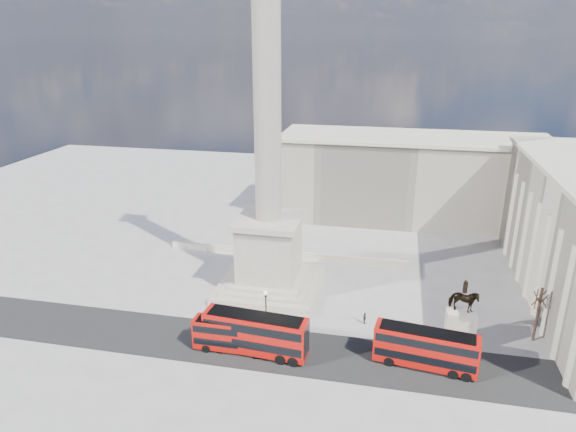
% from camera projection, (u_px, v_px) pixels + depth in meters
% --- Properties ---
extents(ground, '(180.00, 180.00, 0.00)m').
position_uv_depth(ground, '(261.00, 304.00, 70.38)').
color(ground, '#A29E9A').
rests_on(ground, ground).
extents(asphalt_road, '(120.00, 9.00, 0.01)m').
position_uv_depth(asphalt_road, '(280.00, 350.00, 60.19)').
color(asphalt_road, '#272727').
rests_on(asphalt_road, ground).
extents(nelsons_column, '(14.00, 14.00, 49.85)m').
position_uv_depth(nelsons_column, '(269.00, 204.00, 70.64)').
color(nelsons_column, '#B9AC9A').
rests_on(nelsons_column, ground).
extents(balustrade_wall, '(40.00, 0.60, 1.10)m').
position_uv_depth(balustrade_wall, '(286.00, 254.00, 84.94)').
color(balustrade_wall, beige).
rests_on(balustrade_wall, ground).
extents(building_northeast, '(51.00, 17.00, 16.60)m').
position_uv_depth(building_northeast, '(411.00, 178.00, 100.52)').
color(building_northeast, beige).
rests_on(building_northeast, ground).
extents(red_bus_a, '(9.75, 2.35, 3.95)m').
position_uv_depth(red_bus_a, '(235.00, 335.00, 59.38)').
color(red_bus_a, '#B60F09').
rests_on(red_bus_a, ground).
extents(red_bus_b, '(12.32, 3.76, 4.92)m').
position_uv_depth(red_bus_b, '(256.00, 334.00, 58.81)').
color(red_bus_b, '#B60F09').
rests_on(red_bus_b, ground).
extents(red_bus_c, '(11.45, 4.00, 4.55)m').
position_uv_depth(red_bus_c, '(426.00, 348.00, 56.40)').
color(red_bus_c, '#B60F09').
rests_on(red_bus_c, ground).
extents(victorian_lamp, '(0.54, 0.54, 6.28)m').
position_uv_depth(victorian_lamp, '(266.00, 310.00, 61.62)').
color(victorian_lamp, black).
rests_on(victorian_lamp, ground).
extents(equestrian_statue, '(4.18, 3.14, 8.66)m').
position_uv_depth(equestrian_statue, '(461.00, 323.00, 60.04)').
color(equestrian_statue, beige).
rests_on(equestrian_statue, ground).
extents(bare_tree_mid, '(1.95, 1.95, 7.40)m').
position_uv_depth(bare_tree_mid, '(541.00, 297.00, 60.19)').
color(bare_tree_mid, '#332319').
rests_on(bare_tree_mid, ground).
extents(bare_tree_far, '(1.87, 1.87, 7.63)m').
position_uv_depth(bare_tree_far, '(576.00, 252.00, 72.08)').
color(bare_tree_far, '#332319').
rests_on(bare_tree_far, ground).
extents(pedestrian_walking, '(0.75, 0.63, 1.75)m').
position_uv_depth(pedestrian_walking, '(418.00, 333.00, 62.09)').
color(pedestrian_walking, black).
rests_on(pedestrian_walking, ground).
extents(pedestrian_standing, '(1.09, 1.01, 1.78)m').
position_uv_depth(pedestrian_standing, '(429.00, 344.00, 59.79)').
color(pedestrian_standing, black).
rests_on(pedestrian_standing, ground).
extents(pedestrian_crossing, '(0.65, 0.99, 1.57)m').
position_uv_depth(pedestrian_crossing, '(365.00, 318.00, 65.41)').
color(pedestrian_crossing, black).
rests_on(pedestrian_crossing, ground).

